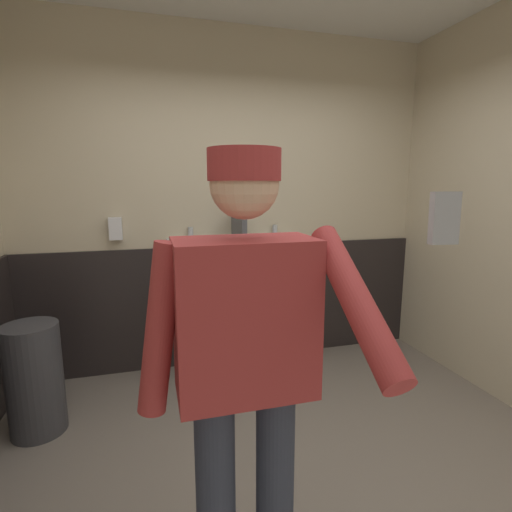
{
  "coord_description": "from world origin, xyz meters",
  "views": [
    {
      "loc": [
        -0.7,
        -1.61,
        1.59
      ],
      "look_at": [
        -0.21,
        0.18,
        1.25
      ],
      "focal_mm": 27.18,
      "sensor_mm": 36.0,
      "label": 1
    }
  ],
  "objects_px": {
    "urinal_left": "(194,284)",
    "cell_phone": "(444,218)",
    "urinal_middle": "(279,278)",
    "soap_dispenser": "(116,229)",
    "person": "(246,361)",
    "trash_bin": "(35,379)"
  },
  "relations": [
    {
      "from": "cell_phone",
      "to": "urinal_left",
      "type": "bearing_deg",
      "value": 102.9
    },
    {
      "from": "urinal_left",
      "to": "trash_bin",
      "type": "xyz_separation_m",
      "value": [
        -1.09,
        -0.57,
        -0.41
      ]
    },
    {
      "from": "urinal_left",
      "to": "trash_bin",
      "type": "distance_m",
      "value": 1.3
    },
    {
      "from": "trash_bin",
      "to": "urinal_left",
      "type": "bearing_deg",
      "value": 27.36
    },
    {
      "from": "urinal_middle",
      "to": "cell_phone",
      "type": "relative_size",
      "value": 11.27
    },
    {
      "from": "urinal_left",
      "to": "cell_phone",
      "type": "bearing_deg",
      "value": -84.09
    },
    {
      "from": "trash_bin",
      "to": "soap_dispenser",
      "type": "height_order",
      "value": "soap_dispenser"
    },
    {
      "from": "urinal_middle",
      "to": "person",
      "type": "xyz_separation_m",
      "value": [
        -0.8,
        -1.98,
        0.23
      ]
    },
    {
      "from": "urinal_middle",
      "to": "soap_dispenser",
      "type": "height_order",
      "value": "soap_dispenser"
    },
    {
      "from": "person",
      "to": "trash_bin",
      "type": "xyz_separation_m",
      "value": [
        -1.04,
        1.42,
        -0.64
      ]
    },
    {
      "from": "trash_bin",
      "to": "soap_dispenser",
      "type": "bearing_deg",
      "value": 54.01
    },
    {
      "from": "trash_bin",
      "to": "person",
      "type": "bearing_deg",
      "value": -53.62
    },
    {
      "from": "person",
      "to": "urinal_middle",
      "type": "bearing_deg",
      "value": 68.07
    },
    {
      "from": "trash_bin",
      "to": "soap_dispenser",
      "type": "distance_m",
      "value": 1.22
    },
    {
      "from": "urinal_left",
      "to": "person",
      "type": "relative_size",
      "value": 0.73
    },
    {
      "from": "urinal_left",
      "to": "cell_phone",
      "type": "relative_size",
      "value": 11.27
    },
    {
      "from": "urinal_left",
      "to": "urinal_middle",
      "type": "xyz_separation_m",
      "value": [
        0.75,
        0.0,
        0.0
      ]
    },
    {
      "from": "urinal_left",
      "to": "cell_phone",
      "type": "xyz_separation_m",
      "value": [
        0.26,
        -2.48,
        0.75
      ]
    },
    {
      "from": "urinal_left",
      "to": "person",
      "type": "height_order",
      "value": "person"
    },
    {
      "from": "person",
      "to": "cell_phone",
      "type": "bearing_deg",
      "value": -58.71
    },
    {
      "from": "cell_phone",
      "to": "soap_dispenser",
      "type": "height_order",
      "value": "cell_phone"
    },
    {
      "from": "cell_phone",
      "to": "trash_bin",
      "type": "xyz_separation_m",
      "value": [
        -1.35,
        1.92,
        -1.16
      ]
    }
  ]
}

